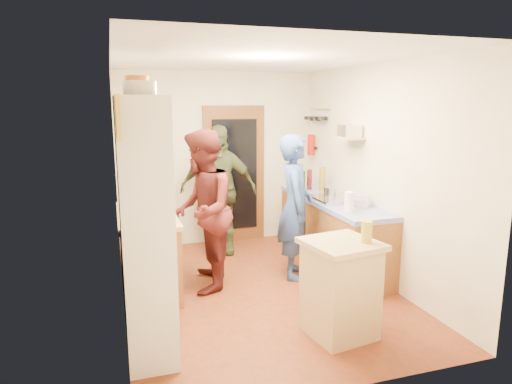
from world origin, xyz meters
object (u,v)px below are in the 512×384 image
person_back (219,190)px  island_base (340,291)px  hutch_body (144,224)px  right_counter_base (332,234)px  person_left (206,210)px  person_hob (298,207)px

person_back → island_base: bearing=-63.1°
hutch_body → right_counter_base: bearing=27.5°
right_counter_base → person_left: 1.83m
person_left → person_hob: bearing=103.2°
island_base → right_counter_base: bearing=65.3°
right_counter_base → person_back: size_ratio=1.19×
person_back → hutch_body: bearing=-101.7°
right_counter_base → island_base: size_ratio=2.56×
person_back → person_hob: bearing=-43.7°
person_hob → person_back: person_back is taller
person_hob → person_left: size_ratio=0.95×
island_base → person_left: (-0.95, 1.49, 0.50)m
right_counter_base → person_back: 1.70m
island_base → person_hob: 1.56m
person_back → right_counter_base: bearing=-20.3°
person_hob → person_back: (-0.70, 1.21, 0.04)m
person_left → island_base: bearing=46.6°
right_counter_base → hutch_body: bearing=-152.5°
island_base → person_back: bearing=100.9°
right_counter_base → island_base: island_base is taller
right_counter_base → person_left: (-1.75, -0.23, 0.51)m
right_counter_base → island_base: (-0.79, -1.72, 0.01)m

